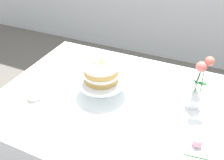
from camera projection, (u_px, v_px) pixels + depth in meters
The scene contains 7 objects.
dining_table at pixel (117, 113), 1.30m from camera, with size 1.40×1.00×0.74m.
linen_napkin at pixel (102, 93), 1.31m from camera, with size 0.32×0.32×0.00m, color white.
cake_stand at pixel (101, 82), 1.26m from camera, with size 0.29×0.29×0.10m.
layer_cake at pixel (101, 72), 1.22m from camera, with size 0.20×0.20×0.11m.
flower_vase at pixel (197, 88), 1.14m from camera, with size 0.09×0.09×0.32m.
teacup at pixel (35, 96), 1.25m from camera, with size 0.13×0.13×0.06m.
fallen_rose at pixel (197, 142), 0.99m from camera, with size 0.11×0.10×0.05m.
Camera 1 is at (0.34, -0.89, 1.58)m, focal length 35.12 mm.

